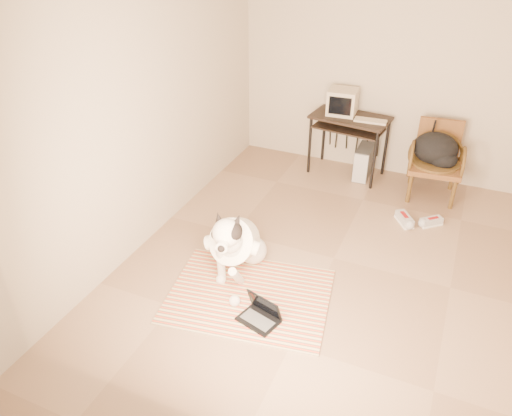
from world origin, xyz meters
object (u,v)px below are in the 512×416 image
Objects in this scene: crt_monitor at (343,102)px; pc_tower at (364,162)px; computer_desk at (350,125)px; backpack at (437,150)px; rattan_chair at (436,160)px; laptop at (261,314)px; dog at (235,243)px.

crt_monitor is 0.86m from pc_tower.
computer_desk reaches higher than pc_tower.
crt_monitor is at bearing 171.61° from backpack.
laptop is at bearing -109.98° from rattan_chair.
pc_tower is (0.69, 2.54, -0.12)m from dog.
laptop is (0.51, -0.56, -0.26)m from dog.
pc_tower is 0.94m from rattan_chair.
computer_desk is at bearing 79.82° from dog.
rattan_chair is (0.90, -0.11, 0.26)m from pc_tower.
backpack reaches higher than pc_tower.
pc_tower reaches higher than laptop.
dog is 2.69m from crt_monitor.
crt_monitor reaches higher than computer_desk.
pc_tower is at bearing 74.68° from dog.
laptop is 0.43× the size of rattan_chair.
laptop is at bearing -109.95° from backpack.
dog reaches higher than computer_desk.
crt_monitor is (-0.20, 3.15, 0.91)m from laptop.
laptop is at bearing -88.91° from computer_desk.
backpack is at bearing -6.13° from computer_desk.
pc_tower is (0.38, -0.05, -0.77)m from crt_monitor.
backpack is (0.89, -0.13, 0.40)m from pc_tower.
dog is at bearing -100.18° from computer_desk.
dog is 2.89m from backpack.
rattan_chair is (1.28, -0.17, -0.52)m from crt_monitor.
computer_desk is (0.45, 2.53, 0.37)m from dog.
backpack is at bearing -8.39° from crt_monitor.
laptop is 3.20m from rattan_chair.
crt_monitor is 0.70× the size of backpack.
rattan_chair reaches higher than pc_tower.
laptop is 0.73× the size of backpack.
rattan_chair is at bearing -7.10° from pc_tower.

